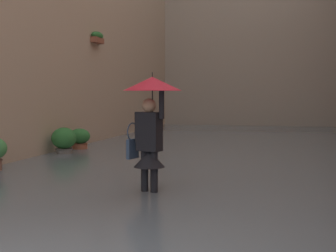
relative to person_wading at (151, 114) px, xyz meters
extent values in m
plane|color=#605B56|center=(-0.14, -6.15, -1.42)|extent=(60.00, 60.00, 0.00)
cube|color=slate|center=(-0.14, -6.15, -1.34)|extent=(9.17, 27.76, 0.17)
cube|color=brown|center=(3.94, -7.65, 2.05)|extent=(0.20, 0.70, 0.18)
ellipsoid|color=#2D7033|center=(3.94, -7.65, 2.21)|extent=(0.28, 0.76, 0.24)
cube|color=#2D2319|center=(0.11, -0.03, -1.37)|extent=(0.17, 0.26, 0.10)
cylinder|color=black|center=(0.11, -0.03, -0.96)|extent=(0.15, 0.15, 0.73)
cube|color=#2D2319|center=(-0.06, 0.02, -1.37)|extent=(0.17, 0.26, 0.10)
cylinder|color=black|center=(-0.06, 0.02, -0.96)|extent=(0.15, 0.15, 0.73)
cube|color=black|center=(0.02, -0.01, -0.28)|extent=(0.43, 0.32, 0.62)
cone|color=black|center=(0.02, -0.01, -0.71)|extent=(0.62, 0.62, 0.28)
sphere|color=tan|center=(0.02, -0.01, 0.14)|extent=(0.22, 0.22, 0.22)
cylinder|color=black|center=(-0.20, 0.06, 0.15)|extent=(0.10, 0.10, 0.44)
cylinder|color=black|center=(0.25, -0.07, -0.21)|extent=(0.10, 0.10, 0.48)
cylinder|color=black|center=(-0.03, 0.01, 0.26)|extent=(0.02, 0.02, 0.45)
cone|color=red|center=(-0.03, 0.01, 0.48)|extent=(0.94, 0.94, 0.22)
cylinder|color=black|center=(-0.03, 0.01, 0.62)|extent=(0.01, 0.01, 0.08)
cube|color=#334766|center=(0.33, -0.08, -0.57)|extent=(0.14, 0.29, 0.32)
torus|color=#334766|center=(0.33, -0.08, -0.29)|extent=(0.10, 0.29, 0.30)
cylinder|color=#66605B|center=(3.63, -4.45, -1.28)|extent=(0.42, 0.42, 0.29)
torus|color=#56524E|center=(3.63, -4.45, -1.13)|extent=(0.46, 0.46, 0.04)
ellipsoid|color=#2D7033|center=(3.63, -4.45, -0.85)|extent=(0.65, 0.65, 0.57)
cylinder|color=#9E563D|center=(3.68, -5.56, -1.26)|extent=(0.44, 0.44, 0.31)
torus|color=brown|center=(3.68, -5.56, -1.11)|extent=(0.47, 0.47, 0.04)
ellipsoid|color=#2D7033|center=(3.68, -5.56, -0.89)|extent=(0.60, 0.60, 0.44)
camera|label=1|loc=(-2.16, 7.65, 0.33)|focal=53.48mm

